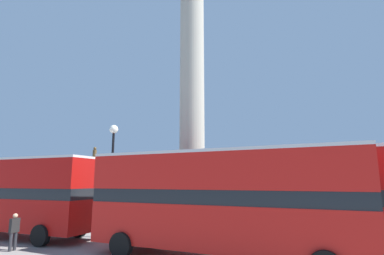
{
  "coord_description": "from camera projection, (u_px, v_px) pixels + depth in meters",
  "views": [
    {
      "loc": [
        7.49,
        -17.31,
        3.03
      ],
      "look_at": [
        0.0,
        0.0,
        6.43
      ],
      "focal_mm": 28.0,
      "sensor_mm": 36.0,
      "label": 1
    }
  ],
  "objects": [
    {
      "name": "ground_plane",
      "position": [
        192.0,
        232.0,
        18.03
      ],
      "size": [
        200.0,
        200.0,
        0.0
      ],
      "primitive_type": "plane",
      "color": "gray"
    },
    {
      "name": "monument_column",
      "position": [
        192.0,
        111.0,
        19.36
      ],
      "size": [
        5.16,
        5.16,
        23.2
      ],
      "color": "#A39E8E",
      "rests_on": "ground_plane"
    },
    {
      "name": "bus_b",
      "position": [
        12.0,
        193.0,
        17.05
      ],
      "size": [
        10.97,
        3.02,
        4.29
      ],
      "rotation": [
        0.0,
        0.0,
        0.02
      ],
      "color": "#A80F0C",
      "rests_on": "ground_plane"
    },
    {
      "name": "bus_c",
      "position": [
        219.0,
        199.0,
        11.9
      ],
      "size": [
        10.88,
        2.97,
        4.24
      ],
      "rotation": [
        0.0,
        0.0,
        -0.03
      ],
      "color": "red",
      "rests_on": "ground_plane"
    },
    {
      "name": "equestrian_statue",
      "position": [
        92.0,
        195.0,
        27.27
      ],
      "size": [
        3.4,
        2.66,
        6.2
      ],
      "rotation": [
        0.0,
        0.0,
        -0.15
      ],
      "color": "#A39E8E",
      "rests_on": "ground_plane"
    },
    {
      "name": "street_lamp",
      "position": [
        112.0,
        166.0,
        17.05
      ],
      "size": [
        0.5,
        0.5,
        6.27
      ],
      "color": "black",
      "rests_on": "ground_plane"
    },
    {
      "name": "pedestrian_near_lamp",
      "position": [
        14.0,
        230.0,
        13.36
      ],
      "size": [
        0.21,
        0.43,
        1.61
      ],
      "rotation": [
        0.0,
        0.0,
        1.62
      ],
      "color": "#28282D",
      "rests_on": "ground_plane"
    }
  ]
}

